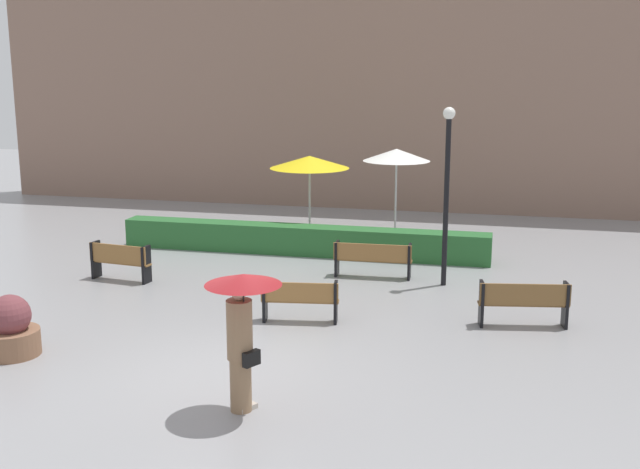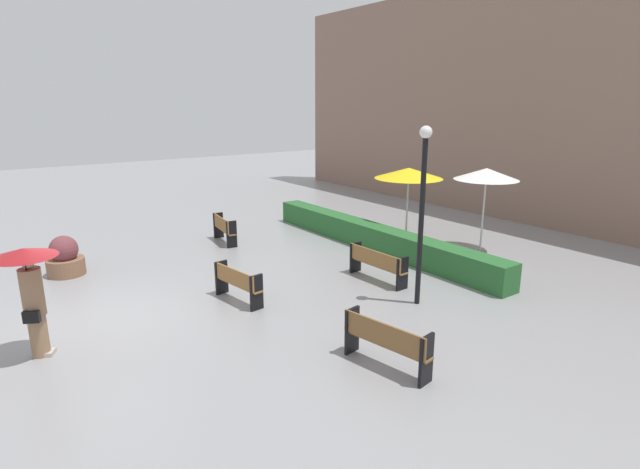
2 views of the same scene
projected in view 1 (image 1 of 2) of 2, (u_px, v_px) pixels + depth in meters
The scene contains 12 objects.
ground_plane at pixel (217, 371), 13.22m from camera, with size 60.00×60.00×0.00m, color gray.
bench_far_right at pixel (524, 301), 15.34m from camera, with size 1.76×0.65×0.89m.
bench_far_left at pixel (120, 259), 18.64m from camera, with size 1.55×0.52×0.89m.
bench_mid_center at pixel (300, 298), 15.64m from camera, with size 1.56×0.55×0.83m.
bench_back_row at pixel (373, 257), 18.91m from camera, with size 1.88×0.45×0.85m.
pedestrian_with_umbrella at pixel (242, 318), 11.41m from camera, with size 1.12×1.12×2.11m.
planter_pot at pixel (11, 330), 13.88m from camera, with size 0.98×0.98×1.10m.
lamp_post at pixel (447, 178), 17.85m from camera, with size 0.28×0.28×4.10m.
patio_umbrella_yellow at pixel (310, 162), 22.47m from camera, with size 2.27×2.27×2.47m.
patio_umbrella_white at pixel (397, 155), 22.79m from camera, with size 1.95×1.95×2.63m.
hedge_strip at pixel (302, 240), 21.29m from camera, with size 10.02×0.70×0.77m, color #28602D.
building_facade at pixel (378, 76), 27.45m from camera, with size 28.00×1.20×9.20m, color #846656.
Camera 1 is at (4.60, -11.68, 5.04)m, focal length 44.42 mm.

